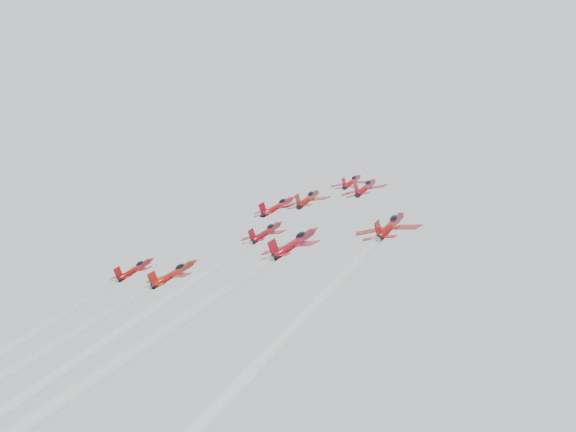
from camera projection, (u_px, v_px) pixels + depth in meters
The scene contains 7 objects.
jet_lead at pixel (352, 182), 151.79m from camera, with size 8.68×10.92×7.59m.
jet_row2_left at pixel (278, 206), 150.82m from camera, with size 10.02×12.60×8.75m.
jet_row2_center at pixel (308, 199), 147.77m from camera, with size 10.59×13.33×9.26m.
jet_row2_right at pixel (366, 187), 139.64m from camera, with size 9.73×12.24×8.50m.
jet_center at pixel (97, 345), 90.31m from camera, with size 9.07×82.95×55.28m.
jet_rear_right at pixel (51, 424), 68.33m from camera, with size 10.61×97.05×64.68m.
jet_rear_farright at pixel (205, 398), 62.72m from camera, with size 9.87×90.26×60.15m.
Camera 1 is at (69.05, -103.53, 108.84)m, focal length 45.00 mm.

